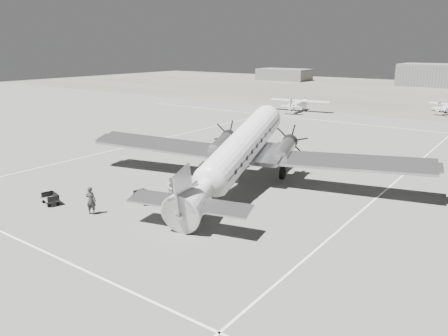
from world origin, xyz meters
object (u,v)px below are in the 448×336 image
shed_secondary (284,74)px  ramp_agent (172,187)px  light_plane_left (299,105)px  baggage_cart_near (144,197)px  ground_crew (91,200)px  passenger (186,187)px  dc3_airliner (238,154)px  baggage_cart_far (50,199)px

shed_secondary → ramp_agent: size_ratio=9.61×
light_plane_left → baggage_cart_near: bearing=-83.5°
shed_secondary → baggage_cart_near: (52.81, -119.63, -1.55)m
shed_secondary → ground_crew: (51.51, -123.52, -0.97)m
passenger → shed_secondary: bearing=11.4°
baggage_cart_near → ground_crew: size_ratio=0.78×
light_plane_left → ground_crew: size_ratio=5.55×
light_plane_left → ramp_agent: bearing=-81.7°
dc3_airliner → passenger: (-1.79, -4.61, -2.08)m
light_plane_left → ramp_agent: size_ratio=6.08×
dc3_airliner → ground_crew: 12.42m
baggage_cart_far → passenger: (7.47, 7.14, 0.47)m
shed_secondary → dc3_airliner: (56.59, -112.36, 0.98)m
light_plane_left → passenger: light_plane_left is taller
shed_secondary → ramp_agent: bearing=-65.4°
ramp_agent → passenger: size_ratio=1.04×
light_plane_left → ramp_agent: 51.40m
baggage_cart_near → ramp_agent: bearing=68.7°
ramp_agent → dc3_airliner: bearing=6.0°
ramp_agent → shed_secondary: bearing=57.0°
dc3_airliner → baggage_cart_near: size_ratio=19.66×
shed_secondary → baggage_cart_far: (47.33, -124.10, -1.57)m
baggage_cart_near → baggage_cart_far: baggage_cart_near is taller
baggage_cart_near → ground_crew: ground_crew is taller
baggage_cart_near → ground_crew: bearing=-99.5°
baggage_cart_far → ramp_agent: size_ratio=0.81×
dc3_airliner → ground_crew: bearing=-128.3°
dc3_airliner → ramp_agent: bearing=-130.2°
shed_secondary → baggage_cart_near: shed_secondary is taller
shed_secondary → dc3_airliner: 125.81m
dc3_airliner → baggage_cart_near: bearing=-131.3°
light_plane_left → passenger: size_ratio=6.31×
ground_crew → baggage_cart_far: bearing=-16.4°
passenger → baggage_cart_far: bearing=120.0°
light_plane_left → baggage_cart_near: 52.99m
dc3_airliner → baggage_cart_far: 15.17m
light_plane_left → baggage_cart_far: 56.37m
light_plane_left → ramp_agent: light_plane_left is taller
shed_secondary → dc3_airliner: size_ratio=0.58×
dc3_airliner → passenger: bearing=-125.1°
light_plane_left → passenger: (14.73, -48.76, -0.28)m
ramp_agent → baggage_cart_near: bearing=-178.0°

